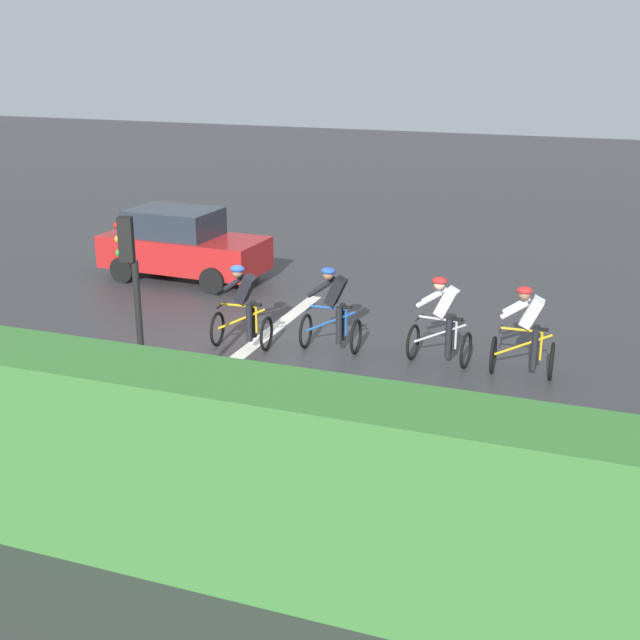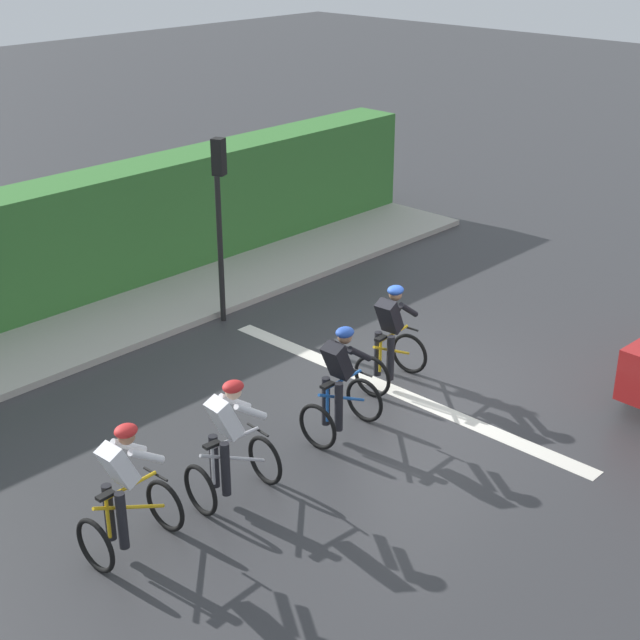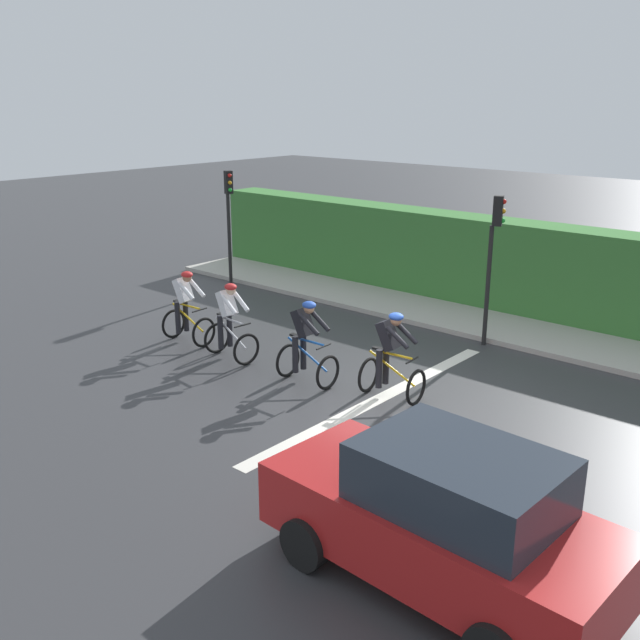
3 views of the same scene
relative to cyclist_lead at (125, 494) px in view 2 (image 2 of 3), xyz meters
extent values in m
plane|color=#333335|center=(0.25, -5.57, -0.80)|extent=(80.00, 80.00, 0.00)
cube|color=#ADA89E|center=(5.80, -3.57, -0.74)|extent=(2.80, 18.29, 0.12)
cube|color=gray|center=(6.70, -3.57, -0.55)|extent=(0.44, 18.29, 0.49)
cube|color=#387533|center=(7.00, -3.57, 0.38)|extent=(1.10, 18.29, 2.35)
cube|color=silver|center=(0.25, -5.21, -0.79)|extent=(7.00, 0.30, 0.01)
torus|color=black|center=(0.02, -0.55, -0.46)|extent=(0.68, 0.09, 0.68)
torus|color=black|center=(-0.02, 0.47, -0.46)|extent=(0.68, 0.09, 0.68)
cylinder|color=gold|center=(0.00, -0.04, -0.21)|extent=(0.08, 0.99, 0.51)
cylinder|color=gold|center=(-0.01, 0.27, -0.18)|extent=(0.04, 0.04, 0.55)
cylinder|color=gold|center=(0.00, -0.09, 0.07)|extent=(0.07, 0.72, 0.04)
cube|color=black|center=(-0.01, 0.27, 0.11)|extent=(0.11, 0.22, 0.04)
cylinder|color=black|center=(0.02, -0.45, 0.04)|extent=(0.42, 0.05, 0.03)
cube|color=white|center=(0.00, 0.06, 0.41)|extent=(0.32, 0.42, 0.57)
sphere|color=#9E7051|center=(0.00, -0.09, 0.72)|extent=(0.20, 0.20, 0.20)
ellipsoid|color=red|center=(0.00, -0.09, 0.79)|extent=(0.25, 0.29, 0.14)
cylinder|color=black|center=(0.11, 0.17, -0.23)|extent=(0.12, 0.12, 0.74)
cylinder|color=black|center=(-0.13, 0.16, -0.23)|extent=(0.12, 0.12, 0.74)
cylinder|color=white|center=(0.17, -0.22, 0.47)|extent=(0.11, 0.48, 0.37)
cylinder|color=white|center=(-0.15, -0.23, 0.47)|extent=(0.11, 0.48, 0.37)
torus|color=black|center=(-0.12, -2.07, -0.46)|extent=(0.68, 0.12, 0.68)
torus|color=black|center=(-0.04, -1.05, -0.46)|extent=(0.68, 0.12, 0.68)
cylinder|color=silver|center=(-0.08, -1.56, -0.21)|extent=(0.13, 0.99, 0.51)
cylinder|color=silver|center=(-0.05, -1.26, -0.18)|extent=(0.04, 0.04, 0.55)
cylinder|color=silver|center=(-0.08, -1.61, 0.07)|extent=(0.11, 0.72, 0.04)
cube|color=black|center=(-0.05, -1.26, 0.11)|extent=(0.12, 0.23, 0.04)
cylinder|color=black|center=(-0.11, -1.97, 0.04)|extent=(0.42, 0.07, 0.03)
cube|color=white|center=(-0.07, -1.46, 0.41)|extent=(0.33, 0.43, 0.57)
sphere|color=beige|center=(-0.08, -1.61, 0.72)|extent=(0.20, 0.20, 0.20)
ellipsoid|color=red|center=(-0.08, -1.61, 0.79)|extent=(0.26, 0.30, 0.14)
cylinder|color=black|center=(0.06, -1.37, -0.23)|extent=(0.12, 0.12, 0.74)
cylinder|color=black|center=(-0.18, -1.35, -0.23)|extent=(0.12, 0.12, 0.74)
cylinder|color=white|center=(0.06, -1.76, 0.47)|extent=(0.13, 0.48, 0.37)
cylinder|color=white|center=(-0.25, -1.73, 0.47)|extent=(0.13, 0.48, 0.37)
torus|color=black|center=(0.00, -4.19, -0.46)|extent=(0.68, 0.08, 0.68)
torus|color=black|center=(-0.03, -3.17, -0.46)|extent=(0.68, 0.08, 0.68)
cylinder|color=#1E59B2|center=(-0.02, -3.68, -0.21)|extent=(0.07, 0.99, 0.51)
cylinder|color=#1E59B2|center=(-0.03, -3.37, -0.18)|extent=(0.04, 0.04, 0.55)
cylinder|color=#1E59B2|center=(-0.02, -3.73, 0.07)|extent=(0.06, 0.71, 0.04)
cube|color=black|center=(-0.03, -3.37, 0.11)|extent=(0.11, 0.22, 0.04)
cylinder|color=black|center=(-0.01, -4.08, 0.04)|extent=(0.42, 0.04, 0.03)
cube|color=black|center=(-0.02, -3.57, 0.41)|extent=(0.31, 0.42, 0.57)
sphere|color=#9E7051|center=(-0.02, -3.73, 0.72)|extent=(0.20, 0.20, 0.20)
ellipsoid|color=#264CB2|center=(-0.02, -3.73, 0.79)|extent=(0.25, 0.29, 0.14)
cylinder|color=black|center=(0.10, -3.47, -0.23)|extent=(0.12, 0.12, 0.74)
cylinder|color=black|center=(-0.14, -3.47, -0.23)|extent=(0.12, 0.12, 0.74)
cylinder|color=black|center=(0.15, -3.85, 0.47)|extent=(0.10, 0.48, 0.37)
cylinder|color=black|center=(-0.17, -3.86, 0.47)|extent=(0.10, 0.48, 0.37)
torus|color=black|center=(0.49, -5.86, -0.46)|extent=(0.68, 0.11, 0.68)
torus|color=black|center=(0.40, -4.84, -0.46)|extent=(0.68, 0.11, 0.68)
cylinder|color=gold|center=(0.44, -5.35, -0.21)|extent=(0.12, 0.99, 0.51)
cylinder|color=gold|center=(0.42, -5.04, -0.18)|extent=(0.04, 0.04, 0.55)
cylinder|color=gold|center=(0.45, -5.40, 0.07)|extent=(0.10, 0.72, 0.04)
cube|color=black|center=(0.42, -5.04, 0.11)|extent=(0.12, 0.23, 0.04)
cylinder|color=black|center=(0.48, -5.75, 0.04)|extent=(0.42, 0.07, 0.03)
cube|color=black|center=(0.44, -5.25, 0.41)|extent=(0.33, 0.43, 0.57)
sphere|color=#9E7051|center=(0.45, -5.40, 0.72)|extent=(0.20, 0.20, 0.20)
ellipsoid|color=#264CB2|center=(0.45, -5.40, 0.79)|extent=(0.26, 0.30, 0.14)
cylinder|color=black|center=(0.55, -5.14, -0.23)|extent=(0.12, 0.12, 0.74)
cylinder|color=black|center=(0.31, -5.15, -0.23)|extent=(0.12, 0.12, 0.74)
cylinder|color=black|center=(0.62, -5.52, 0.47)|extent=(0.13, 0.48, 0.37)
cylinder|color=black|center=(0.30, -5.54, 0.47)|extent=(0.13, 0.48, 0.37)
cylinder|color=black|center=(-2.64, -7.57, -0.48)|extent=(0.25, 0.65, 0.64)
cube|color=#EAEACC|center=(-2.93, -6.82, 0.00)|extent=(0.28, 0.09, 0.16)
cylinder|color=black|center=(4.25, -5.17, 0.55)|extent=(0.10, 0.10, 2.70)
cube|color=black|center=(4.29, -5.26, 2.22)|extent=(0.26, 0.26, 0.64)
sphere|color=red|center=(4.33, -5.36, 2.42)|extent=(0.11, 0.11, 0.11)
sphere|color=orange|center=(4.33, -5.36, 2.22)|extent=(0.11, 0.11, 0.11)
sphere|color=green|center=(4.33, -5.36, 2.02)|extent=(0.11, 0.11, 0.11)
camera|label=1|loc=(14.32, 1.43, 4.95)|focal=47.06mm
camera|label=2|loc=(-7.77, 4.97, 6.17)|focal=52.47mm
camera|label=3|loc=(-9.69, -12.43, 4.58)|focal=40.43mm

